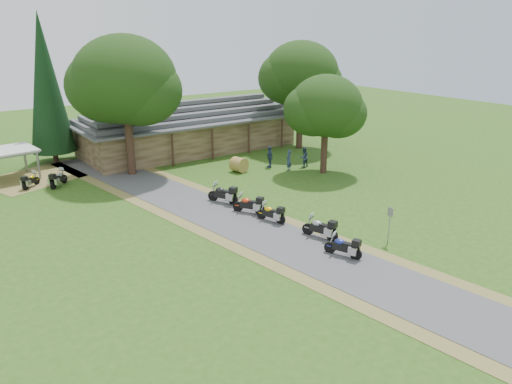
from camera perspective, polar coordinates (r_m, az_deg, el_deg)
ground at (r=27.65m, az=5.16°, el=-6.55°), size 120.00×120.00×0.00m
driveway at (r=30.25m, az=-0.49°, el=-4.18°), size 51.95×51.95×0.00m
lodge at (r=49.28m, az=-7.72°, el=7.58°), size 21.40×9.40×4.90m
motorcycle_row_a at (r=26.87m, az=9.92°, el=-6.03°), size 1.26×1.96×1.28m
motorcycle_row_b at (r=28.91m, az=7.32°, el=-3.98°), size 1.27×2.12×1.38m
motorcycle_row_c at (r=31.04m, az=1.73°, el=-2.34°), size 1.15×1.93×1.25m
motorcycle_row_d at (r=32.40m, az=-0.83°, el=-1.33°), size 1.62×2.01×1.35m
motorcycle_row_e at (r=34.31m, az=-3.80°, el=-0.13°), size 1.53×2.22×1.45m
motorcycle_carport_a at (r=41.31m, az=-24.37°, el=1.28°), size 1.67×1.60×1.19m
motorcycle_carport_b at (r=40.78m, az=-21.66°, el=1.52°), size 1.82×1.80×1.32m
person_a at (r=41.97m, az=3.76°, el=3.84°), size 0.73×0.65×2.12m
person_b at (r=43.31m, az=5.50°, el=4.18°), size 0.59×0.43×2.01m
person_c at (r=42.91m, az=1.57°, el=4.25°), size 0.59×0.72×2.19m
hay_bale at (r=41.69m, az=-1.96°, el=3.14°), size 1.42×1.34×1.23m
sign_post at (r=28.78m, az=14.97°, el=-3.74°), size 0.39×0.07×2.17m
oak_lodge_left at (r=41.19m, az=-14.63°, el=10.30°), size 8.13×8.13×12.40m
oak_lodge_right at (r=49.29m, az=5.13°, el=11.77°), size 7.15×7.15×11.86m
oak_driveway at (r=40.96m, az=7.95°, el=8.26°), size 5.84×5.84×8.99m
cedar_near at (r=47.27m, az=-22.80°, el=10.79°), size 3.81×3.81×12.92m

